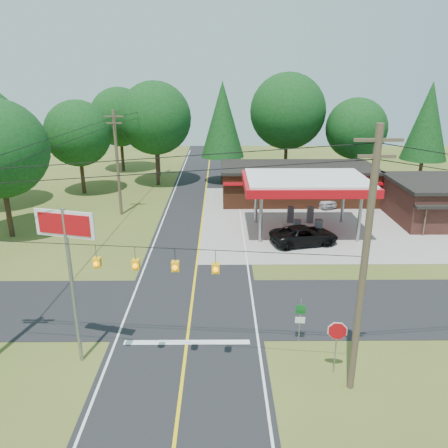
{
  "coord_description": "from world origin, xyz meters",
  "views": [
    {
      "loc": [
        1.78,
        -22.87,
        13.23
      ],
      "look_at": [
        2.0,
        7.0,
        2.8
      ],
      "focal_mm": 35.0,
      "sensor_mm": 36.0,
      "label": 1
    }
  ],
  "objects_px": {
    "gas_canopy": "(306,184)",
    "big_stop_sign": "(68,249)",
    "sedan_car": "(319,198)",
    "octagonal_stop_sign": "(337,335)",
    "suv_car": "(304,235)"
  },
  "relations": [
    {
      "from": "gas_canopy",
      "to": "big_stop_sign",
      "type": "distance_m",
      "value": 22.87
    },
    {
      "from": "gas_canopy",
      "to": "octagonal_stop_sign",
      "type": "height_order",
      "value": "gas_canopy"
    },
    {
      "from": "gas_canopy",
      "to": "big_stop_sign",
      "type": "bearing_deg",
      "value": -127.86
    },
    {
      "from": "gas_canopy",
      "to": "sedan_car",
      "type": "height_order",
      "value": "gas_canopy"
    },
    {
      "from": "suv_car",
      "to": "big_stop_sign",
      "type": "distance_m",
      "value": 20.82
    },
    {
      "from": "sedan_car",
      "to": "octagonal_stop_sign",
      "type": "height_order",
      "value": "octagonal_stop_sign"
    },
    {
      "from": "suv_car",
      "to": "sedan_car",
      "type": "bearing_deg",
      "value": -30.57
    },
    {
      "from": "gas_canopy",
      "to": "octagonal_stop_sign",
      "type": "bearing_deg",
      "value": -96.0
    },
    {
      "from": "gas_canopy",
      "to": "big_stop_sign",
      "type": "relative_size",
      "value": 1.37
    },
    {
      "from": "octagonal_stop_sign",
      "to": "sedan_car",
      "type": "bearing_deg",
      "value": 79.51
    },
    {
      "from": "suv_car",
      "to": "octagonal_stop_sign",
      "type": "bearing_deg",
      "value": 161.73
    },
    {
      "from": "gas_canopy",
      "to": "big_stop_sign",
      "type": "xyz_separation_m",
      "value": [
        -14.0,
        -18.01,
        1.57
      ]
    },
    {
      "from": "sedan_car",
      "to": "octagonal_stop_sign",
      "type": "xyz_separation_m",
      "value": [
        -5.0,
        -27.01,
        1.28
      ]
    },
    {
      "from": "suv_car",
      "to": "sedan_car",
      "type": "xyz_separation_m",
      "value": [
        3.5,
        11.0,
        -0.01
      ]
    },
    {
      "from": "gas_canopy",
      "to": "octagonal_stop_sign",
      "type": "relative_size",
      "value": 3.93
    }
  ]
}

